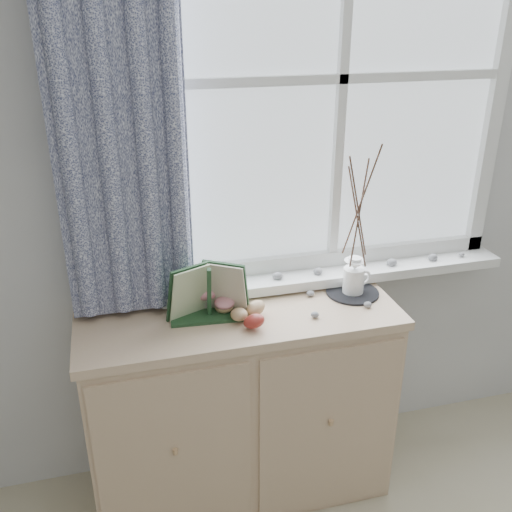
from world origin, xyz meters
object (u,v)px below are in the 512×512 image
Objects in this scene: botanical_book at (210,294)px; twig_pitcher at (359,208)px; toadstool_cluster at (210,294)px; sideboard at (241,406)px.

twig_pitcher reaches higher than botanical_book.
sideboard is at bearing -31.86° from toadstool_cluster.
sideboard is at bearing 167.76° from twig_pitcher.
sideboard is at bearing 18.54° from botanical_book.
sideboard is 7.33× the size of toadstool_cluster.
botanical_book is 0.64m from twig_pitcher.
toadstool_cluster is at bearing 148.14° from sideboard.
twig_pitcher reaches higher than sideboard.
toadstool_cluster is at bearing 160.55° from twig_pitcher.
twig_pitcher is at bearing 11.67° from botanical_book.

